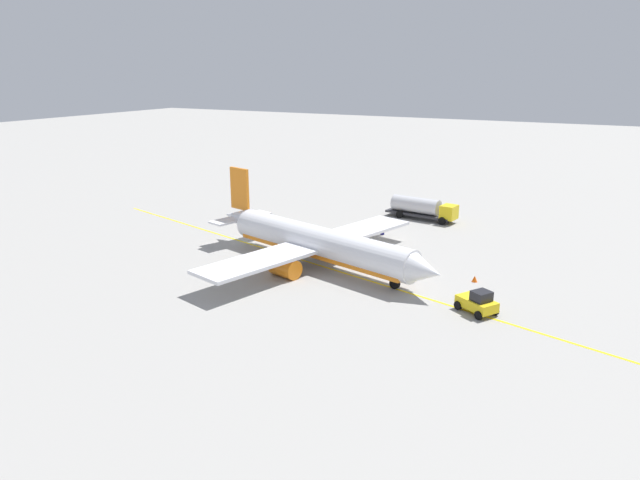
{
  "coord_description": "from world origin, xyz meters",
  "views": [
    {
      "loc": [
        29.12,
        -54.81,
        21.31
      ],
      "look_at": [
        0.0,
        0.0,
        3.0
      ],
      "focal_mm": 32.8,
      "sensor_mm": 36.0,
      "label": 1
    }
  ],
  "objects_px": {
    "airplane": "(317,243)",
    "safety_cone_nose": "(475,279)",
    "pushback_tug": "(478,302)",
    "refueling_worker": "(382,229)",
    "fuel_tanker": "(422,208)"
  },
  "relations": [
    {
      "from": "airplane",
      "to": "pushback_tug",
      "type": "bearing_deg",
      "value": -14.72
    },
    {
      "from": "airplane",
      "to": "pushback_tug",
      "type": "relative_size",
      "value": 7.8
    },
    {
      "from": "airplane",
      "to": "pushback_tug",
      "type": "distance_m",
      "value": 19.96
    },
    {
      "from": "safety_cone_nose",
      "to": "airplane",
      "type": "bearing_deg",
      "value": -170.62
    },
    {
      "from": "airplane",
      "to": "safety_cone_nose",
      "type": "xyz_separation_m",
      "value": [
        17.11,
        2.83,
        -2.22
      ]
    },
    {
      "from": "pushback_tug",
      "to": "refueling_worker",
      "type": "height_order",
      "value": "pushback_tug"
    },
    {
      "from": "pushback_tug",
      "to": "refueling_worker",
      "type": "relative_size",
      "value": 2.41
    },
    {
      "from": "pushback_tug",
      "to": "safety_cone_nose",
      "type": "bearing_deg",
      "value": 105.2
    },
    {
      "from": "airplane",
      "to": "safety_cone_nose",
      "type": "relative_size",
      "value": 48.53
    },
    {
      "from": "airplane",
      "to": "fuel_tanker",
      "type": "relative_size",
      "value": 2.95
    },
    {
      "from": "airplane",
      "to": "fuel_tanker",
      "type": "bearing_deg",
      "value": 81.41
    },
    {
      "from": "pushback_tug",
      "to": "airplane",
      "type": "bearing_deg",
      "value": 165.28
    },
    {
      "from": "refueling_worker",
      "to": "pushback_tug",
      "type": "bearing_deg",
      "value": -49.05
    },
    {
      "from": "refueling_worker",
      "to": "safety_cone_nose",
      "type": "xyz_separation_m",
      "value": [
        15.22,
        -12.13,
        -0.49
      ]
    },
    {
      "from": "refueling_worker",
      "to": "safety_cone_nose",
      "type": "bearing_deg",
      "value": -38.55
    }
  ]
}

